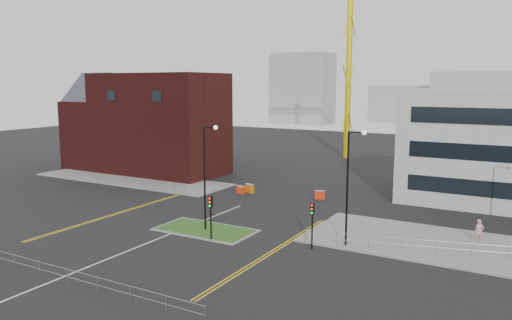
{
  "coord_description": "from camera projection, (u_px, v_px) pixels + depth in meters",
  "views": [
    {
      "loc": [
        26.55,
        -26.07,
        12.6
      ],
      "look_at": [
        1.98,
        16.87,
        5.0
      ],
      "focal_mm": 35.0,
      "sensor_mm": 36.0,
      "label": 1
    }
  ],
  "objects": [
    {
      "name": "brick_building",
      "position": [
        144.0,
        124.0,
        71.57
      ],
      "size": [
        24.2,
        10.07,
        14.24
      ],
      "color": "#3F110F",
      "rests_on": "ground"
    },
    {
      "name": "skyline_a",
      "position": [
        302.0,
        89.0,
        158.23
      ],
      "size": [
        18.0,
        12.0,
        22.0
      ],
      "primitive_type": "cube",
      "color": "gray",
      "rests_on": "ground"
    },
    {
      "name": "pedestrian",
      "position": [
        479.0,
        231.0,
        39.71
      ],
      "size": [
        0.83,
        0.71,
        1.91
      ],
      "primitive_type": "imported",
      "rotation": [
        0.0,
        0.0,
        0.45
      ],
      "color": "pink",
      "rests_on": "ground"
    },
    {
      "name": "yellow_left_b",
      "position": [
        130.0,
        210.0,
        50.16
      ],
      "size": [
        0.12,
        24.0,
        0.01
      ],
      "primitive_type": "cube",
      "color": "gold",
      "rests_on": "ground"
    },
    {
      "name": "yellow_right_a",
      "position": [
        271.0,
        251.0,
        37.8
      ],
      "size": [
        0.12,
        20.0,
        0.01
      ],
      "primitive_type": "cube",
      "color": "gold",
      "rests_on": "ground"
    },
    {
      "name": "railing_right",
      "position": [
        436.0,
        244.0,
        37.0
      ],
      "size": [
        19.05,
        5.05,
        1.1
      ],
      "color": "gray",
      "rests_on": "ground"
    },
    {
      "name": "traffic_light_island",
      "position": [
        211.0,
        210.0,
        40.09
      ],
      "size": [
        0.28,
        0.33,
        3.65
      ],
      "color": "black",
      "rests_on": "ground"
    },
    {
      "name": "skyline_b",
      "position": [
        476.0,
        100.0,
        142.72
      ],
      "size": [
        24.0,
        12.0,
        16.0
      ],
      "primitive_type": "cube",
      "color": "gray",
      "rests_on": "ground"
    },
    {
      "name": "barrier_left",
      "position": [
        250.0,
        188.0,
        58.05
      ],
      "size": [
        1.27,
        0.82,
        1.02
      ],
      "color": "orange",
      "rests_on": "ground"
    },
    {
      "name": "pavement_left",
      "position": [
        131.0,
        179.0,
        66.0
      ],
      "size": [
        28.0,
        8.0,
        0.12
      ],
      "primitive_type": "cube",
      "color": "slate",
      "rests_on": "ground"
    },
    {
      "name": "yellow_left_a",
      "position": [
        128.0,
        210.0,
        50.31
      ],
      "size": [
        0.12,
        24.0,
        0.01
      ],
      "primitive_type": "cube",
      "color": "gold",
      "rests_on": "ground"
    },
    {
      "name": "streetlamp_island",
      "position": [
        207.0,
        169.0,
        42.27
      ],
      "size": [
        1.46,
        0.36,
        9.18
      ],
      "color": "black",
      "rests_on": "ground"
    },
    {
      "name": "barrier_mid",
      "position": [
        241.0,
        190.0,
        57.55
      ],
      "size": [
        1.13,
        0.6,
        0.9
      ],
      "color": "red",
      "rests_on": "ground"
    },
    {
      "name": "yellow_right_b",
      "position": [
        274.0,
        252.0,
        37.65
      ],
      "size": [
        0.12,
        20.0,
        0.01
      ],
      "primitive_type": "cube",
      "color": "gold",
      "rests_on": "ground"
    },
    {
      "name": "centre_line",
      "position": [
        140.0,
        246.0,
        39.03
      ],
      "size": [
        0.15,
        30.0,
        0.01
      ],
      "primitive_type": "cube",
      "color": "silver",
      "rests_on": "ground"
    },
    {
      "name": "pavement_right",
      "position": [
        462.0,
        248.0,
        38.52
      ],
      "size": [
        24.0,
        10.0,
        0.12
      ],
      "primitive_type": "cube",
      "color": "slate",
      "rests_on": "ground"
    },
    {
      "name": "barrier_right",
      "position": [
        320.0,
        195.0,
        54.88
      ],
      "size": [
        1.17,
        0.79,
        0.94
      ],
      "color": "red",
      "rests_on": "ground"
    },
    {
      "name": "island_kerb",
      "position": [
        205.0,
        230.0,
        43.19
      ],
      "size": [
        8.6,
        4.6,
        0.08
      ],
      "primitive_type": "cube",
      "color": "slate",
      "rests_on": "ground"
    },
    {
      "name": "streetlamp_right_near",
      "position": [
        350.0,
        179.0,
        38.09
      ],
      "size": [
        1.46,
        0.36,
        9.18
      ],
      "color": "black",
      "rests_on": "ground"
    },
    {
      "name": "railing_left",
      "position": [
        164.0,
        186.0,
        58.04
      ],
      "size": [
        6.05,
        0.05,
        1.1
      ],
      "color": "gray",
      "rests_on": "ground"
    },
    {
      "name": "railing_front",
      "position": [
        53.0,
        269.0,
        32.05
      ],
      "size": [
        24.05,
        0.05,
        1.1
      ],
      "color": "gray",
      "rests_on": "ground"
    },
    {
      "name": "ground",
      "position": [
        121.0,
        254.0,
        37.32
      ],
      "size": [
        200.0,
        200.0,
        0.0
      ],
      "primitive_type": "plane",
      "color": "black",
      "rests_on": "ground"
    },
    {
      "name": "skyline_d",
      "position": [
        419.0,
        104.0,
        160.44
      ],
      "size": [
        30.0,
        12.0,
        12.0
      ],
      "primitive_type": "cube",
      "color": "gray",
      "rests_on": "ground"
    },
    {
      "name": "grass_island",
      "position": [
        205.0,
        230.0,
        43.19
      ],
      "size": [
        8.0,
        4.0,
        0.12
      ],
      "primitive_type": "cube",
      "color": "#234A18",
      "rests_on": "ground"
    },
    {
      "name": "traffic_light_right",
      "position": [
        312.0,
        217.0,
        37.88
      ],
      "size": [
        0.28,
        0.33,
        3.65
      ],
      "color": "black",
      "rests_on": "ground"
    }
  ]
}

